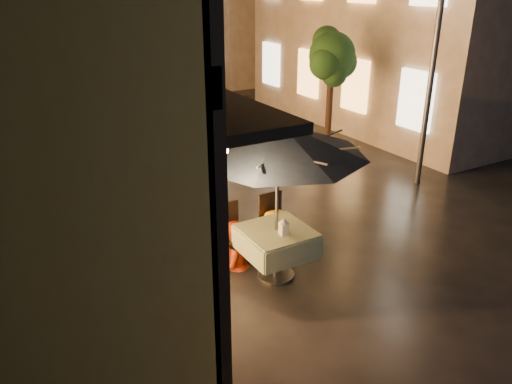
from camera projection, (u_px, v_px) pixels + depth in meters
ground at (376, 257)px, 8.04m from camera, size 90.00×90.00×0.00m
east_building_near at (426, 6)px, 15.35m from camera, size 7.30×9.30×6.80m
street_tree at (332, 58)px, 11.82m from camera, size 1.43×1.20×3.15m
streetlamp_near at (435, 46)px, 9.88m from camera, size 0.36×0.36×4.23m
streetlamp_far at (195, 15)px, 19.49m from camera, size 0.36×0.36×4.23m
cafe_table at (276, 241)px, 7.30m from camera, size 0.99×0.99×0.78m
patio_umbrella at (278, 139)px, 6.69m from camera, size 2.49×2.49×2.46m
cafe_chair_left at (229, 230)px, 7.72m from camera, size 0.42×0.42×0.97m
cafe_chair_right at (273, 219)px, 8.09m from camera, size 0.42×0.42×0.97m
table_lantern at (284, 226)px, 7.02m from camera, size 0.16×0.16×0.25m
person_orange at (232, 223)px, 7.52m from camera, size 0.81×0.69×1.47m
person_yellow at (276, 212)px, 7.88m from camera, size 0.95×0.54×1.47m
bicycle_0 at (139, 185)px, 9.54m from camera, size 1.91×0.70×1.00m
bicycle_1 at (145, 172)px, 10.33m from camera, size 1.56×0.54×0.92m
bicycle_2 at (107, 155)px, 11.41m from camera, size 1.75×1.05×0.87m
bicycle_3 at (121, 140)px, 12.25m from camera, size 1.72×0.59×1.02m
bicycle_4 at (93, 134)px, 12.90m from camera, size 1.77×0.63×0.93m
bicycle_5 at (99, 129)px, 13.26m from camera, size 1.69×0.84×0.98m
bicycle_6 at (77, 124)px, 14.01m from camera, size 1.66×0.87×0.83m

